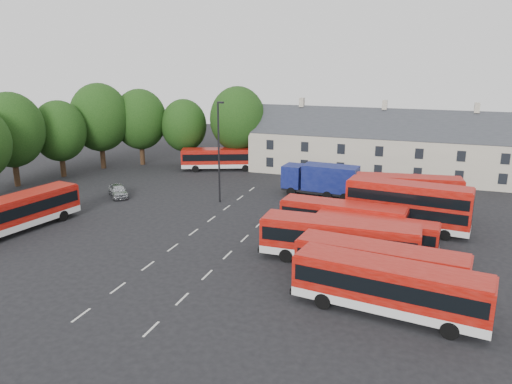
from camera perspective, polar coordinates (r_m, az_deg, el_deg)
ground at (r=44.62m, az=-8.27°, el=-5.40°), size 140.00×140.00×0.00m
lane_markings at (r=45.29m, az=-4.29°, el=-4.95°), size 5.15×33.80×0.01m
treeline at (r=69.77m, az=-16.51°, el=7.36°), size 29.92×32.59×12.01m
terrace_houses at (r=68.17m, az=14.19°, el=4.94°), size 35.70×7.13×10.06m
bus_row_a at (r=32.43m, az=14.99°, el=-10.16°), size 12.22×4.42×3.38m
bus_row_b at (r=35.41m, az=13.97°, el=-7.98°), size 11.74×3.96×3.25m
bus_row_c at (r=39.31m, az=9.46°, el=-5.17°), size 12.13×2.91×3.42m
bus_row_d at (r=42.30m, az=13.47°, el=-4.40°), size 10.15×3.04×2.83m
bus_row_e at (r=44.95m, az=9.87°, el=-2.78°), size 11.18×3.39×3.11m
bus_dd_south at (r=47.63m, az=16.94°, el=-1.31°), size 11.23×3.80×4.52m
bus_dd_north at (r=51.83m, az=16.95°, el=-0.19°), size 10.42×3.65×4.18m
bus_west at (r=50.61m, az=-25.47°, el=-1.86°), size 4.63×12.06×3.33m
bus_north at (r=70.16m, az=-4.08°, el=3.98°), size 10.94×6.34×3.06m
box_truck at (r=57.16m, az=7.45°, el=1.50°), size 8.73×3.40×3.73m
silver_car at (r=59.16m, az=-15.49°, el=0.17°), size 4.22×4.28×1.46m
lamppost at (r=53.89m, az=-4.25°, el=4.85°), size 0.76×0.30×11.00m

